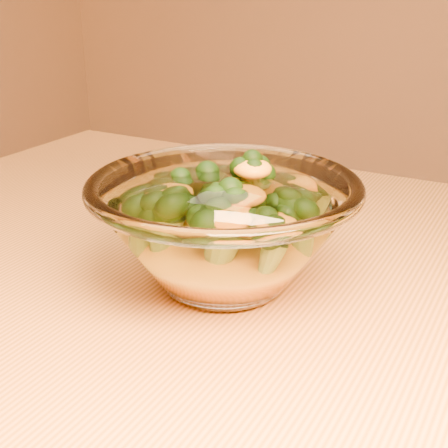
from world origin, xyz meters
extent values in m
cube|color=#BB7438|center=(0.00, 0.00, 0.73)|extent=(1.20, 0.80, 0.04)
cylinder|color=brown|center=(-0.54, 0.34, 0.35)|extent=(0.06, 0.06, 0.71)
ellipsoid|color=white|center=(-0.12, 0.01, 0.76)|extent=(0.10, 0.10, 0.02)
torus|color=white|center=(-0.12, 0.01, 0.84)|extent=(0.23, 0.23, 0.01)
ellipsoid|color=orange|center=(-0.12, 0.01, 0.78)|extent=(0.13, 0.13, 0.04)
camera|label=1|loc=(0.12, -0.41, 1.01)|focal=50.00mm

